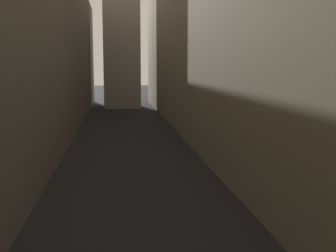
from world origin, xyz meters
TOP-DOWN VIEW (x-y plane):
  - ground_plane at (0.00, 48.00)m, footprint 264.00×264.00m
  - building_block_right at (10.80, 50.00)m, footprint 10.59×108.00m

SIDE VIEW (x-z plane):
  - ground_plane at x=0.00m, z-range 0.00..0.00m
  - building_block_right at x=10.80m, z-range 0.00..20.83m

